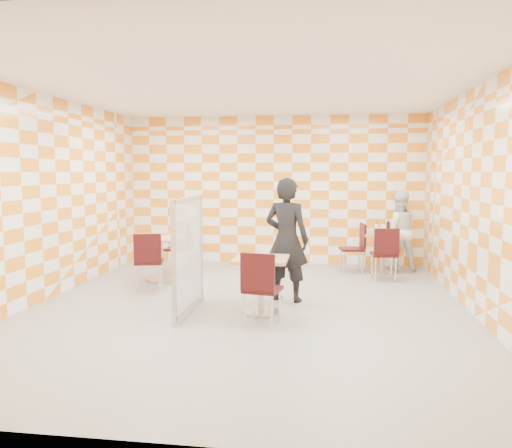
{
  "coord_description": "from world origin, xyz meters",
  "views": [
    {
      "loc": [
        1.06,
        -6.66,
        1.88
      ],
      "look_at": [
        0.1,
        0.2,
        1.15
      ],
      "focal_mm": 35.0,
      "sensor_mm": 36.0,
      "label": 1
    }
  ],
  "objects": [
    {
      "name": "room_shell",
      "position": [
        0.0,
        0.54,
        1.5
      ],
      "size": [
        7.0,
        7.0,
        7.0
      ],
      "color": "gray",
      "rests_on": "ground"
    },
    {
      "name": "main_table",
      "position": [
        0.23,
        -0.23,
        0.51
      ],
      "size": [
        0.7,
        0.7,
        0.75
      ],
      "color": "tan",
      "rests_on": "ground"
    },
    {
      "name": "second_table",
      "position": [
        2.12,
        2.74,
        0.51
      ],
      "size": [
        0.7,
        0.7,
        0.75
      ],
      "color": "tan",
      "rests_on": "ground"
    },
    {
      "name": "empty_table",
      "position": [
        -1.74,
        1.52,
        0.51
      ],
      "size": [
        0.7,
        0.7,
        0.75
      ],
      "color": "tan",
      "rests_on": "ground"
    },
    {
      "name": "chair_main_front",
      "position": [
        0.3,
        -0.85,
        0.54
      ],
      "size": [
        0.49,
        0.5,
        0.92
      ],
      "color": "black",
      "rests_on": "ground"
    },
    {
      "name": "chair_second_front",
      "position": [
        2.08,
        1.99,
        0.54
      ],
      "size": [
        0.46,
        0.46,
        0.92
      ],
      "color": "black",
      "rests_on": "ground"
    },
    {
      "name": "chair_second_side",
      "position": [
        1.64,
        2.64,
        0.54
      ],
      "size": [
        0.48,
        0.48,
        0.92
      ],
      "color": "black",
      "rests_on": "ground"
    },
    {
      "name": "chair_empty_near",
      "position": [
        -1.68,
        0.75,
        0.54
      ],
      "size": [
        0.51,
        0.52,
        0.92
      ],
      "color": "black",
      "rests_on": "ground"
    },
    {
      "name": "chair_empty_far",
      "position": [
        -1.64,
        2.29,
        0.54
      ],
      "size": [
        0.48,
        0.49,
        0.92
      ],
      "color": "black",
      "rests_on": "ground"
    },
    {
      "name": "partition",
      "position": [
        -0.74,
        -0.3,
        0.79
      ],
      "size": [
        0.08,
        1.38,
        1.55
      ],
      "color": "white",
      "rests_on": "ground"
    },
    {
      "name": "man_dark",
      "position": [
        0.51,
        0.48,
        0.9
      ],
      "size": [
        0.75,
        0.6,
        1.8
      ],
      "primitive_type": "imported",
      "rotation": [
        0.0,
        0.0,
        2.85
      ],
      "color": "black",
      "rests_on": "ground"
    },
    {
      "name": "man_white",
      "position": [
        2.44,
        3.05,
        0.76
      ],
      "size": [
        0.79,
        0.65,
        1.52
      ],
      "primitive_type": "imported",
      "rotation": [
        0.0,
        0.0,
        3.24
      ],
      "color": "white",
      "rests_on": "ground"
    },
    {
      "name": "pizza_on_foil",
      "position": [
        0.23,
        -0.25,
        0.77
      ],
      "size": [
        0.4,
        0.4,
        0.04
      ],
      "color": "silver",
      "rests_on": "main_table"
    },
    {
      "name": "sport_bottle",
      "position": [
        2.0,
        2.78,
        0.84
      ],
      "size": [
        0.06,
        0.06,
        0.2
      ],
      "color": "white",
      "rests_on": "second_table"
    },
    {
      "name": "soda_bottle",
      "position": [
        2.22,
        2.78,
        0.85
      ],
      "size": [
        0.07,
        0.07,
        0.23
      ],
      "color": "black",
      "rests_on": "second_table"
    }
  ]
}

